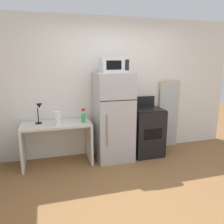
# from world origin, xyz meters

# --- Properties ---
(ground_plane) EXTENTS (12.00, 12.00, 0.00)m
(ground_plane) POSITION_xyz_m (0.00, 0.00, 0.00)
(ground_plane) COLOR olive
(wall_back_white) EXTENTS (5.00, 0.10, 2.60)m
(wall_back_white) POSITION_xyz_m (0.00, 1.70, 1.30)
(wall_back_white) COLOR white
(wall_back_white) RESTS_ON ground
(desk) EXTENTS (1.19, 0.56, 0.75)m
(desk) POSITION_xyz_m (-1.15, 1.35, 0.53)
(desk) COLOR silver
(desk) RESTS_ON ground
(desk_lamp) EXTENTS (0.14, 0.12, 0.35)m
(desk_lamp) POSITION_xyz_m (-1.42, 1.39, 0.99)
(desk_lamp) COLOR black
(desk_lamp) RESTS_ON desk
(paper_towel_roll) EXTENTS (0.11, 0.11, 0.24)m
(paper_towel_roll) POSITION_xyz_m (-1.14, 1.19, 0.87)
(paper_towel_roll) COLOR white
(paper_towel_roll) RESTS_ON desk
(spray_bottle) EXTENTS (0.06, 0.06, 0.25)m
(spray_bottle) POSITION_xyz_m (-0.69, 1.27, 0.85)
(spray_bottle) COLOR green
(spray_bottle) RESTS_ON desk
(refrigerator) EXTENTS (0.65, 0.66, 1.61)m
(refrigerator) POSITION_xyz_m (-0.12, 1.31, 0.80)
(refrigerator) COLOR #B7B7BC
(refrigerator) RESTS_ON ground
(microwave) EXTENTS (0.46, 0.35, 0.26)m
(microwave) POSITION_xyz_m (-0.12, 1.29, 1.74)
(microwave) COLOR silver
(microwave) RESTS_ON refrigerator
(oven_range) EXTENTS (0.56, 0.61, 1.10)m
(oven_range) POSITION_xyz_m (0.55, 1.33, 0.47)
(oven_range) COLOR black
(oven_range) RESTS_ON ground
(leaning_mirror) EXTENTS (0.44, 0.03, 1.40)m
(leaning_mirror) POSITION_xyz_m (1.17, 1.59, 0.70)
(leaning_mirror) COLOR #C6B793
(leaning_mirror) RESTS_ON ground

